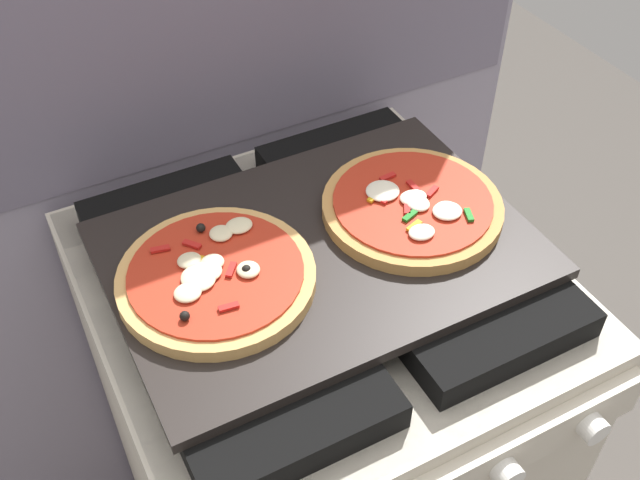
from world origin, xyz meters
name	(u,v)px	position (x,y,z in m)	size (l,w,h in m)	color
kitchen_backsplash	(229,180)	(0.00, 0.33, 0.79)	(1.10, 0.09, 1.55)	gray
stove	(320,441)	(0.00, 0.00, 0.45)	(0.60, 0.64, 0.90)	beige
baking_tray	(320,250)	(0.00, 0.00, 0.91)	(0.54, 0.38, 0.02)	black
pizza_left	(217,277)	(-0.14, 0.00, 0.93)	(0.24, 0.24, 0.03)	tan
pizza_right	(414,207)	(0.14, 0.00, 0.93)	(0.24, 0.24, 0.03)	#C18947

